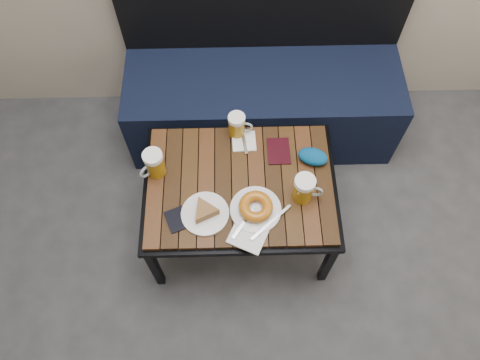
{
  "coord_description": "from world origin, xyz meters",
  "views": [
    {
      "loc": [
        -0.1,
        0.19,
        2.24
      ],
      "look_at": [
        -0.07,
        1.14,
        0.5
      ],
      "focal_mm": 35.0,
      "sensor_mm": 36.0,
      "label": 1
    }
  ],
  "objects_px": {
    "beer_mug_right": "(304,189)",
    "plate_pie": "(205,212)",
    "passport_navy": "(184,217)",
    "passport_burgundy": "(279,151)",
    "beer_mug_left": "(154,164)",
    "cafe_table": "(240,188)",
    "knit_pouch": "(313,157)",
    "bench": "(262,96)",
    "beer_mug_centre": "(237,125)",
    "plate_bagel": "(256,208)"
  },
  "relations": [
    {
      "from": "bench",
      "to": "passport_burgundy",
      "type": "height_order",
      "value": "bench"
    },
    {
      "from": "beer_mug_right",
      "to": "plate_pie",
      "type": "xyz_separation_m",
      "value": [
        -0.41,
        -0.07,
        -0.05
      ]
    },
    {
      "from": "plate_bagel",
      "to": "passport_navy",
      "type": "xyz_separation_m",
      "value": [
        -0.3,
        -0.02,
        -0.02
      ]
    },
    {
      "from": "beer_mug_centre",
      "to": "beer_mug_right",
      "type": "distance_m",
      "value": 0.42
    },
    {
      "from": "bench",
      "to": "cafe_table",
      "type": "bearing_deg",
      "value": -102.05
    },
    {
      "from": "cafe_table",
      "to": "bench",
      "type": "bearing_deg",
      "value": 77.95
    },
    {
      "from": "beer_mug_left",
      "to": "passport_burgundy",
      "type": "bearing_deg",
      "value": 147.3
    },
    {
      "from": "bench",
      "to": "beer_mug_left",
      "type": "height_order",
      "value": "bench"
    },
    {
      "from": "beer_mug_centre",
      "to": "plate_bagel",
      "type": "bearing_deg",
      "value": -75.78
    },
    {
      "from": "beer_mug_centre",
      "to": "plate_pie",
      "type": "relative_size",
      "value": 0.61
    },
    {
      "from": "passport_burgundy",
      "to": "knit_pouch",
      "type": "height_order",
      "value": "knit_pouch"
    },
    {
      "from": "cafe_table",
      "to": "passport_navy",
      "type": "bearing_deg",
      "value": -146.8
    },
    {
      "from": "beer_mug_centre",
      "to": "passport_burgundy",
      "type": "xyz_separation_m",
      "value": [
        0.18,
        -0.1,
        -0.06
      ]
    },
    {
      "from": "knit_pouch",
      "to": "bench",
      "type": "bearing_deg",
      "value": 109.9
    },
    {
      "from": "bench",
      "to": "cafe_table",
      "type": "xyz_separation_m",
      "value": [
        -0.13,
        -0.63,
        0.16
      ]
    },
    {
      "from": "beer_mug_left",
      "to": "plate_pie",
      "type": "bearing_deg",
      "value": 93.45
    },
    {
      "from": "bench",
      "to": "knit_pouch",
      "type": "bearing_deg",
      "value": -70.1
    },
    {
      "from": "plate_pie",
      "to": "passport_navy",
      "type": "relative_size",
      "value": 1.39
    },
    {
      "from": "plate_pie",
      "to": "cafe_table",
      "type": "bearing_deg",
      "value": 44.15
    },
    {
      "from": "beer_mug_left",
      "to": "plate_bagel",
      "type": "relative_size",
      "value": 0.53
    },
    {
      "from": "knit_pouch",
      "to": "passport_navy",
      "type": "bearing_deg",
      "value": -154.75
    },
    {
      "from": "beer_mug_centre",
      "to": "knit_pouch",
      "type": "relative_size",
      "value": 0.93
    },
    {
      "from": "beer_mug_right",
      "to": "plate_pie",
      "type": "bearing_deg",
      "value": -160.55
    },
    {
      "from": "cafe_table",
      "to": "beer_mug_right",
      "type": "xyz_separation_m",
      "value": [
        0.26,
        -0.07,
        0.11
      ]
    },
    {
      "from": "cafe_table",
      "to": "beer_mug_left",
      "type": "bearing_deg",
      "value": 169.64
    },
    {
      "from": "cafe_table",
      "to": "beer_mug_centre",
      "type": "height_order",
      "value": "beer_mug_centre"
    },
    {
      "from": "plate_pie",
      "to": "knit_pouch",
      "type": "height_order",
      "value": "knit_pouch"
    },
    {
      "from": "passport_navy",
      "to": "cafe_table",
      "type": "bearing_deg",
      "value": 101.12
    },
    {
      "from": "bench",
      "to": "plate_pie",
      "type": "xyz_separation_m",
      "value": [
        -0.28,
        -0.77,
        0.22
      ]
    },
    {
      "from": "beer_mug_left",
      "to": "beer_mug_centre",
      "type": "distance_m",
      "value": 0.41
    },
    {
      "from": "plate_pie",
      "to": "beer_mug_left",
      "type": "bearing_deg",
      "value": 135.6
    },
    {
      "from": "beer_mug_centre",
      "to": "beer_mug_right",
      "type": "bearing_deg",
      "value": -46.54
    },
    {
      "from": "beer_mug_right",
      "to": "passport_burgundy",
      "type": "xyz_separation_m",
      "value": [
        -0.09,
        0.23,
        -0.07
      ]
    },
    {
      "from": "plate_pie",
      "to": "passport_navy",
      "type": "distance_m",
      "value": 0.09
    },
    {
      "from": "beer_mug_left",
      "to": "plate_pie",
      "type": "xyz_separation_m",
      "value": [
        0.21,
        -0.21,
        -0.05
      ]
    },
    {
      "from": "beer_mug_left",
      "to": "beer_mug_right",
      "type": "bearing_deg",
      "value": 125.55
    },
    {
      "from": "bench",
      "to": "beer_mug_centre",
      "type": "bearing_deg",
      "value": -110.88
    },
    {
      "from": "beer_mug_centre",
      "to": "passport_burgundy",
      "type": "height_order",
      "value": "beer_mug_centre"
    },
    {
      "from": "plate_pie",
      "to": "plate_bagel",
      "type": "distance_m",
      "value": 0.21
    },
    {
      "from": "beer_mug_left",
      "to": "plate_bagel",
      "type": "xyz_separation_m",
      "value": [
        0.42,
        -0.2,
        -0.04
      ]
    },
    {
      "from": "beer_mug_left",
      "to": "plate_bagel",
      "type": "height_order",
      "value": "beer_mug_left"
    },
    {
      "from": "passport_navy",
      "to": "passport_burgundy",
      "type": "xyz_separation_m",
      "value": [
        0.41,
        0.31,
        -0.0
      ]
    },
    {
      "from": "beer_mug_left",
      "to": "passport_navy",
      "type": "xyz_separation_m",
      "value": [
        0.13,
        -0.22,
        -0.06
      ]
    },
    {
      "from": "cafe_table",
      "to": "passport_navy",
      "type": "relative_size",
      "value": 5.85
    },
    {
      "from": "beer_mug_centre",
      "to": "plate_bagel",
      "type": "height_order",
      "value": "beer_mug_centre"
    },
    {
      "from": "beer_mug_right",
      "to": "cafe_table",
      "type": "bearing_deg",
      "value": 174.31
    },
    {
      "from": "beer_mug_centre",
      "to": "passport_navy",
      "type": "bearing_deg",
      "value": -114.64
    },
    {
      "from": "passport_navy",
      "to": "beer_mug_centre",
      "type": "bearing_deg",
      "value": 128.9
    },
    {
      "from": "plate_pie",
      "to": "passport_burgundy",
      "type": "distance_m",
      "value": 0.44
    },
    {
      "from": "plate_pie",
      "to": "passport_navy",
      "type": "xyz_separation_m",
      "value": [
        -0.09,
        -0.01,
        -0.02
      ]
    }
  ]
}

